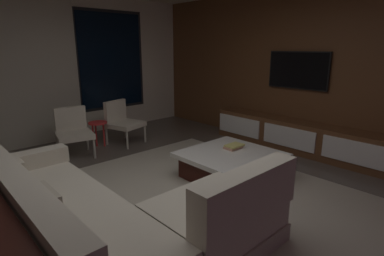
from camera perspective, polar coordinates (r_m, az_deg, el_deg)
floor at (r=3.55m, az=-3.44°, el=-14.53°), size 9.20×9.20×0.00m
back_wall_with_window at (r=6.32m, az=-25.80°, el=9.80°), size 6.60×0.30×2.70m
media_wall at (r=5.57m, az=21.78°, el=9.79°), size 0.12×7.80×2.70m
area_rug at (r=3.69m, az=1.89°, el=-13.21°), size 3.20×3.80×0.01m
sectional_couch at (r=2.87m, az=-15.50°, el=-16.08°), size 1.98×2.50×0.82m
coffee_table at (r=4.22m, az=7.18°, el=-6.84°), size 1.16×1.16×0.36m
book_stack_on_coffee_table at (r=4.35m, az=7.70°, el=-3.39°), size 0.26×0.18×0.05m
accent_chair_near_window at (r=5.81m, az=-12.84°, el=1.48°), size 0.67×0.69×0.78m
accent_chair_by_curtain at (r=5.37m, az=-21.10°, el=-0.23°), size 0.65×0.66×0.78m
side_stool at (r=5.66m, az=-17.01°, el=0.22°), size 0.32×0.32×0.46m
media_console at (r=5.52m, az=18.91°, el=-1.60°), size 0.46×3.10×0.52m
mounted_tv at (r=5.59m, az=18.96°, el=10.06°), size 0.05×1.08×0.62m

